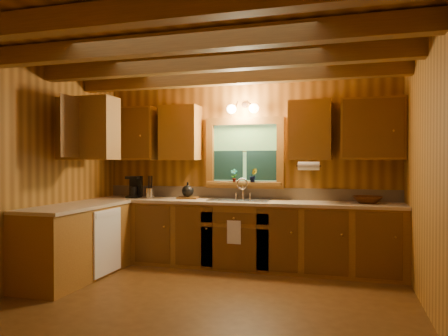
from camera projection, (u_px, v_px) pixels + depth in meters
room at (202, 174)px, 4.16m from camera, size 4.20×4.20×4.20m
ceiling_beams at (202, 53)px, 4.15m from camera, size 4.20×2.54×0.18m
base_cabinets at (198, 237)px, 5.54m from camera, size 4.20×2.22×0.86m
countertop at (199, 203)px, 5.54m from camera, size 4.20×2.24×0.04m
backsplash at (245, 193)px, 5.98m from camera, size 4.20×0.02×0.16m
dishwasher_panel at (108, 242)px, 5.23m from camera, size 0.02×0.60×0.80m
upper_cabinets at (196, 131)px, 5.68m from camera, size 4.19×1.77×0.78m
window at (245, 154)px, 5.96m from camera, size 1.12×0.08×1.00m
window_sill at (244, 183)px, 5.92m from camera, size 1.06×0.14×0.04m
wall_sconce at (243, 108)px, 5.83m from camera, size 0.45×0.21×0.17m
paper_towel_roll at (309, 166)px, 5.38m from camera, size 0.27×0.11×0.11m
dish_towel at (234, 232)px, 5.39m from camera, size 0.18×0.01×0.30m
sink at (240, 204)px, 5.71m from camera, size 0.82×0.48×0.43m
coffee_maker at (135, 187)px, 6.15m from camera, size 0.18×0.23×0.32m
utensil_crock at (150, 193)px, 6.05m from camera, size 0.11×0.11×0.32m
cutting_board at (188, 198)px, 5.99m from camera, size 0.31×0.24×0.03m
teakettle at (188, 191)px, 5.99m from camera, size 0.17×0.17×0.21m
wicker_basket at (367, 200)px, 5.31m from camera, size 0.41×0.41×0.09m
potted_plant_left at (234, 175)px, 5.93m from camera, size 0.10×0.08×0.18m
potted_plant_right at (253, 175)px, 5.84m from camera, size 0.13×0.12×0.19m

